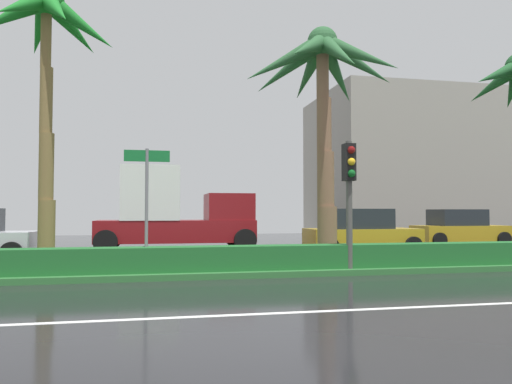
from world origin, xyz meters
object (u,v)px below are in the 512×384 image
at_px(palm_tree_mid_left, 47,38).
at_px(traffic_signal_median_right, 349,181).
at_px(palm_tree_centre_left, 323,78).
at_px(car_in_traffic_second, 361,232).
at_px(car_in_traffic_third, 459,228).
at_px(box_truck_lead, 174,213).
at_px(street_name_sign, 147,192).

distance_m(palm_tree_mid_left, traffic_signal_median_right, 8.85).
xyz_separation_m(palm_tree_centre_left, car_in_traffic_second, (2.93, 3.98, -4.76)).
height_order(palm_tree_centre_left, car_in_traffic_third, palm_tree_centre_left).
bearing_deg(car_in_traffic_second, palm_tree_mid_left, -159.50).
xyz_separation_m(palm_tree_mid_left, palm_tree_centre_left, (7.74, 0.01, -0.65)).
bearing_deg(palm_tree_centre_left, palm_tree_mid_left, -179.93).
bearing_deg(box_truck_lead, traffic_signal_median_right, -65.23).
xyz_separation_m(palm_tree_mid_left, traffic_signal_median_right, (7.74, -1.94, -3.82)).
height_order(car_in_traffic_second, car_in_traffic_third, same).
bearing_deg(street_name_sign, palm_tree_centre_left, 16.70).
bearing_deg(street_name_sign, car_in_traffic_second, 34.47).
relative_size(car_in_traffic_second, car_in_traffic_third, 1.00).
bearing_deg(palm_tree_mid_left, car_in_traffic_third, 22.47).
bearing_deg(traffic_signal_median_right, palm_tree_centre_left, 90.10).
relative_size(traffic_signal_median_right, street_name_sign, 1.09).
xyz_separation_m(palm_tree_mid_left, street_name_sign, (2.65, -1.52, -4.15)).
bearing_deg(palm_tree_centre_left, traffic_signal_median_right, -89.90).
height_order(palm_tree_centre_left, box_truck_lead, palm_tree_centre_left).
bearing_deg(traffic_signal_median_right, car_in_traffic_third, 44.13).
relative_size(traffic_signal_median_right, car_in_traffic_second, 0.76).
bearing_deg(street_name_sign, palm_tree_mid_left, 150.17).
height_order(palm_tree_mid_left, traffic_signal_median_right, palm_tree_mid_left).
bearing_deg(car_in_traffic_second, street_name_sign, -145.53).
bearing_deg(palm_tree_centre_left, car_in_traffic_third, 37.20).
xyz_separation_m(street_name_sign, car_in_traffic_second, (8.02, 5.51, -1.25)).
distance_m(street_name_sign, car_in_traffic_third, 16.72).
bearing_deg(palm_tree_mid_left, box_truck_lead, 61.98).
distance_m(palm_tree_mid_left, box_truck_lead, 9.11).
bearing_deg(car_in_traffic_second, box_truck_lead, 157.46).
bearing_deg(car_in_traffic_second, car_in_traffic_third, 25.67).
bearing_deg(car_in_traffic_third, car_in_traffic_second, -154.33).
distance_m(box_truck_lead, car_in_traffic_third, 13.32).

